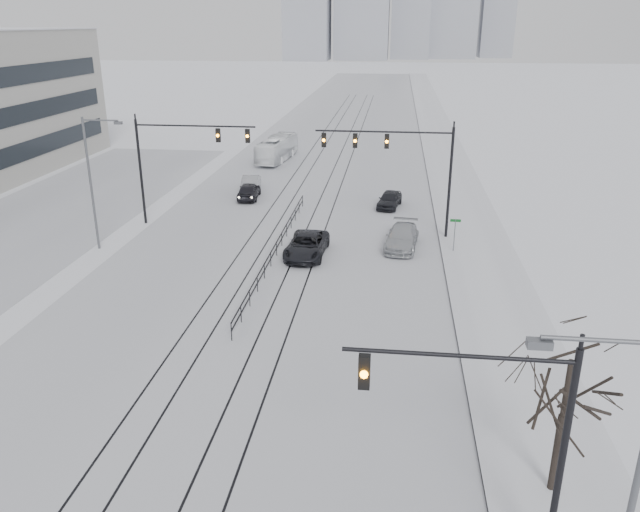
{
  "coord_description": "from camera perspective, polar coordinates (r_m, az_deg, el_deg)",
  "views": [
    {
      "loc": [
        7.55,
        -8.5,
        14.68
      ],
      "look_at": [
        3.91,
        21.86,
        3.2
      ],
      "focal_mm": 35.0,
      "sensor_mm": 36.0,
      "label": 1
    }
  ],
  "objects": [
    {
      "name": "traffic_mast_near",
      "position": [
        17.97,
        16.52,
        -14.66
      ],
      "size": [
        6.1,
        0.37,
        7.0
      ],
      "color": "black",
      "rests_on": "ground"
    },
    {
      "name": "traffic_mast_ne",
      "position": [
        44.4,
        7.58,
        8.81
      ],
      "size": [
        9.6,
        0.37,
        8.0
      ],
      "color": "black",
      "rests_on": "ground"
    },
    {
      "name": "sedan_nb_far",
      "position": [
        53.03,
        6.37,
        5.15
      ],
      "size": [
        2.37,
        4.28,
        1.38
      ],
      "primitive_type": "imported",
      "rotation": [
        0.0,
        0.0,
        -0.19
      ],
      "color": "black",
      "rests_on": "ground"
    },
    {
      "name": "tram_rails",
      "position": [
        51.22,
        -1.92,
        3.94
      ],
      "size": [
        5.3,
        180.0,
        0.01
      ],
      "color": "black",
      "rests_on": "ground"
    },
    {
      "name": "sidewalk_east",
      "position": [
        70.29,
        11.67,
        8.17
      ],
      "size": [
        5.0,
        260.0,
        0.16
      ],
      "primitive_type": "cube",
      "color": "silver",
      "rests_on": "ground"
    },
    {
      "name": "street_light_west",
      "position": [
        44.29,
        -19.98,
        7.0
      ],
      "size": [
        2.73,
        0.25,
        9.0
      ],
      "color": "#595B60",
      "rests_on": "ground"
    },
    {
      "name": "traffic_mast_nw",
      "position": [
        48.18,
        -12.94,
        9.17
      ],
      "size": [
        9.1,
        0.37,
        8.0
      ],
      "color": "black",
      "rests_on": "ground"
    },
    {
      "name": "parking_strip",
      "position": [
        53.54,
        -24.49,
        2.79
      ],
      "size": [
        14.0,
        60.0,
        0.03
      ],
      "primitive_type": "cube",
      "color": "silver",
      "rests_on": "ground"
    },
    {
      "name": "sedan_sb_outer",
      "position": [
        58.78,
        -6.31,
        6.7
      ],
      "size": [
        2.04,
        4.47,
        1.42
      ],
      "primitive_type": "imported",
      "rotation": [
        0.0,
        0.0,
        3.27
      ],
      "color": "#999CA0",
      "rests_on": "ground"
    },
    {
      "name": "curb",
      "position": [
        70.13,
        9.66,
        8.25
      ],
      "size": [
        0.1,
        260.0,
        0.12
      ],
      "primitive_type": "cube",
      "color": "gray",
      "rests_on": "ground"
    },
    {
      "name": "road",
      "position": [
        70.46,
        0.55,
        8.56
      ],
      "size": [
        22.0,
        260.0,
        0.02
      ],
      "primitive_type": "cube",
      "color": "silver",
      "rests_on": "ground"
    },
    {
      "name": "box_truck",
      "position": [
        71.26,
        -3.94,
        9.74
      ],
      "size": [
        3.35,
        9.83,
        2.68
      ],
      "primitive_type": "imported",
      "rotation": [
        0.0,
        0.0,
        3.03
      ],
      "color": "white",
      "rests_on": "ground"
    },
    {
      "name": "sedan_sb_inner",
      "position": [
        55.69,
        -6.52,
        5.94
      ],
      "size": [
        2.06,
        4.43,
        1.47
      ],
      "primitive_type": "imported",
      "rotation": [
        0.0,
        0.0,
        3.22
      ],
      "color": "black",
      "rests_on": "ground"
    },
    {
      "name": "sedan_nb_front",
      "position": [
        41.54,
        -1.23,
        0.97
      ],
      "size": [
        2.69,
        5.44,
        1.48
      ],
      "primitive_type": "imported",
      "rotation": [
        0.0,
        0.0,
        -0.04
      ],
      "color": "black",
      "rests_on": "ground"
    },
    {
      "name": "sedan_nb_right",
      "position": [
        43.42,
        7.49,
        1.67
      ],
      "size": [
        2.61,
        5.29,
        1.48
      ],
      "primitive_type": "imported",
      "rotation": [
        0.0,
        0.0,
        -0.11
      ],
      "color": "#AFB2B7",
      "rests_on": "ground"
    },
    {
      "name": "median_fence",
      "position": [
        41.71,
        -4.0,
        0.69
      ],
      "size": [
        0.06,
        24.0,
        1.0
      ],
      "color": "black",
      "rests_on": "ground"
    },
    {
      "name": "bare_tree",
      "position": [
        21.02,
        21.82,
        -10.05
      ],
      "size": [
        4.4,
        4.4,
        6.1
      ],
      "color": "black",
      "rests_on": "ground"
    },
    {
      "name": "street_light_east",
      "position": [
        15.76,
        25.75,
        -18.75
      ],
      "size": [
        2.73,
        0.25,
        9.0
      ],
      "color": "#595B60",
      "rests_on": "ground"
    },
    {
      "name": "street_sign",
      "position": [
        42.77,
        12.22,
        2.3
      ],
      "size": [
        0.7,
        0.06,
        2.4
      ],
      "color": "#595B60",
      "rests_on": "ground"
    }
  ]
}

